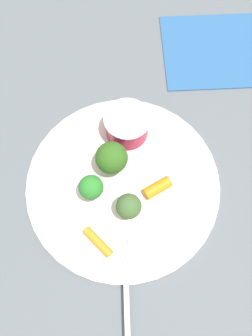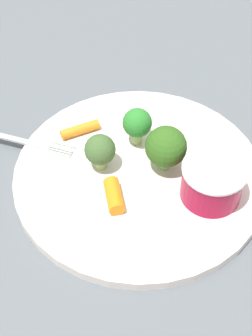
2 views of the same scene
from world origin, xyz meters
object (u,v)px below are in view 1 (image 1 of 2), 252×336
fork (127,315)px  broccoli_floret_0 (112,158)px  sauce_cup (127,125)px  broccoli_floret_2 (129,206)px  carrot_stick_1 (157,188)px  broccoli_floret_1 (91,188)px  plate (123,184)px  carrot_stick_0 (98,242)px  napkin (212,50)px

fork → broccoli_floret_0: bearing=100.2°
sauce_cup → broccoli_floret_2: (0.01, -0.12, 0.00)m
carrot_stick_1 → fork: bearing=-100.5°
broccoli_floret_1 → plate: bearing=26.4°
carrot_stick_1 → broccoli_floret_0: bearing=155.1°
carrot_stick_0 → fork: (0.04, -0.08, -0.00)m
carrot_stick_0 → carrot_stick_1: 0.11m
carrot_stick_1 → napkin: bearing=71.7°
broccoli_floret_1 → carrot_stick_1: broccoli_floret_1 is taller
fork → broccoli_floret_2: bearing=93.1°
broccoli_floret_2 → plate: bearing=104.7°
broccoli_floret_2 → carrot_stick_0: 0.06m
carrot_stick_0 → fork: carrot_stick_0 is taller
carrot_stick_0 → napkin: bearing=64.7°
carrot_stick_1 → broccoli_floret_1: bearing=-171.8°
sauce_cup → fork: size_ratio=0.34×
carrot_stick_0 → fork: size_ratio=0.24×
fork → napkin: bearing=74.6°
napkin → carrot_stick_0: bearing=-115.3°
carrot_stick_1 → napkin: carrot_stick_1 is taller
broccoli_floret_2 → fork: bearing=-86.9°
broccoli_floret_1 → broccoli_floret_2: broccoli_floret_1 is taller
sauce_cup → broccoli_floret_1: bearing=-111.6°
broccoli_floret_0 → broccoli_floret_1: (-0.02, -0.04, -0.00)m
broccoli_floret_0 → broccoli_floret_1: bearing=-118.4°
carrot_stick_1 → fork: carrot_stick_1 is taller
broccoli_floret_1 → carrot_stick_1: size_ratio=1.19×
carrot_stick_0 → fork: 0.09m
carrot_stick_0 → broccoli_floret_1: bearing=101.9°
napkin → broccoli_floret_2: bearing=-112.8°
plate → napkin: bearing=62.1°
sauce_cup → fork: sauce_cup is taller
broccoli_floret_0 → broccoli_floret_2: 0.07m
broccoli_floret_1 → carrot_stick_0: 0.07m
broccoli_floret_0 → carrot_stick_0: bearing=-94.9°
broccoli_floret_0 → sauce_cup: bearing=73.9°
broccoli_floret_0 → napkin: bearing=56.7°
broccoli_floret_2 → carrot_stick_1: broccoli_floret_2 is taller
sauce_cup → broccoli_floret_1: 0.11m
plate → napkin: size_ratio=1.62×
broccoli_floret_1 → broccoli_floret_0: bearing=61.6°
fork → broccoli_floret_1: bearing=111.1°
plate → napkin: (0.13, 0.25, -0.00)m
carrot_stick_1 → napkin: size_ratio=0.23×
sauce_cup → carrot_stick_1: bearing=-61.1°
broccoli_floret_0 → carrot_stick_1: broccoli_floret_0 is taller
plate → broccoli_floret_1: bearing=-153.6°
broccoli_floret_0 → fork: bearing=-79.8°
sauce_cup → carrot_stick_0: bearing=-98.8°
plate → carrot_stick_0: 0.09m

